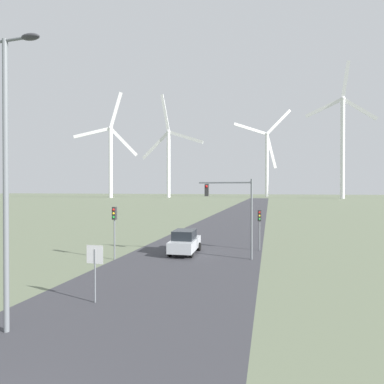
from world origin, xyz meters
name	(u,v)px	position (x,y,z in m)	size (l,w,h in m)	color
road_surface	(236,218)	(0.00, 48.00, 0.00)	(10.00, 240.00, 0.01)	#38383D
streetlamp	(6,150)	(-3.30, 5.24, 6.34)	(2.82, 0.32, 10.21)	slate
stop_sign_near	(95,262)	(-1.83, 8.39, 1.76)	(0.81, 0.07, 2.52)	slate
traffic_light_post_near_left	(114,221)	(-5.05, 15.87, 2.73)	(0.28, 0.33, 3.72)	slate
traffic_light_post_near_right	(259,221)	(4.78, 21.65, 2.41)	(0.28, 0.34, 3.28)	slate
traffic_light_mast_overhead	(233,202)	(3.00, 18.29, 4.04)	(3.88, 0.35, 5.71)	slate
car_approaching	(185,242)	(-0.77, 19.00, 0.91)	(2.03, 4.20, 1.83)	#B7BCC1
wind_turbine_far_left	(111,153)	(-84.67, 154.57, 25.96)	(35.79, 11.50, 61.99)	white
wind_turbine_left	(169,155)	(-53.34, 167.53, 25.52)	(40.19, 5.25, 62.52)	white
wind_turbine_center	(267,157)	(3.75, 205.03, 27.08)	(37.33, 16.76, 59.71)	white
wind_turbine_right	(343,138)	(42.90, 169.95, 32.01)	(34.52, 5.89, 72.49)	white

